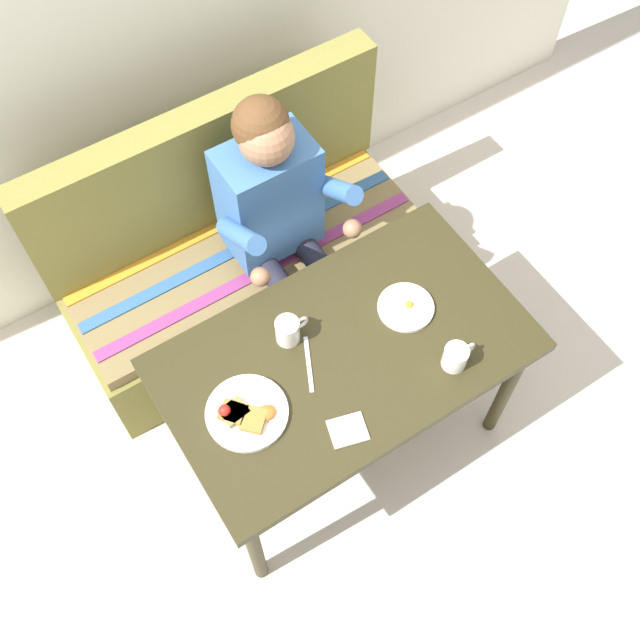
{
  "coord_description": "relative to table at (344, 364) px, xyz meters",
  "views": [
    {
      "loc": [
        -0.69,
        -0.92,
        2.92
      ],
      "look_at": [
        0.0,
        0.15,
        0.72
      ],
      "focal_mm": 42.9,
      "sensor_mm": 36.0,
      "label": 1
    }
  ],
  "objects": [
    {
      "name": "coffee_mug",
      "position": [
        0.27,
        -0.22,
        0.13
      ],
      "size": [
        0.12,
        0.08,
        0.09
      ],
      "color": "white",
      "rests_on": "table"
    },
    {
      "name": "plate_breakfast",
      "position": [
        -0.38,
        -0.02,
        0.1
      ],
      "size": [
        0.26,
        0.26,
        0.05
      ],
      "color": "white",
      "rests_on": "table"
    },
    {
      "name": "couch",
      "position": [
        0.0,
        0.76,
        -0.32
      ],
      "size": [
        1.44,
        0.56,
        1.0
      ],
      "color": "olive",
      "rests_on": "ground"
    },
    {
      "name": "knife",
      "position": [
        -0.12,
        0.03,
        0.08
      ],
      "size": [
        0.1,
        0.19,
        0.0
      ],
      "primitive_type": "cube",
      "rotation": [
        0.0,
        0.0,
        -0.46
      ],
      "color": "silver",
      "rests_on": "table"
    },
    {
      "name": "plate_eggs",
      "position": [
        0.26,
        0.03,
        0.09
      ],
      "size": [
        0.19,
        0.19,
        0.04
      ],
      "color": "white",
      "rests_on": "table"
    },
    {
      "name": "table",
      "position": [
        0.0,
        0.0,
        0.0
      ],
      "size": [
        1.2,
        0.7,
        0.73
      ],
      "color": "#312C16",
      "rests_on": "ground"
    },
    {
      "name": "person",
      "position": [
        0.11,
        0.59,
        0.09
      ],
      "size": [
        0.45,
        0.61,
        1.21
      ],
      "color": "#3C69A5",
      "rests_on": "ground"
    },
    {
      "name": "coffee_mug_second",
      "position": [
        -0.13,
        0.14,
        0.13
      ],
      "size": [
        0.12,
        0.08,
        0.1
      ],
      "color": "white",
      "rests_on": "table"
    },
    {
      "name": "ground_plane",
      "position": [
        0.0,
        0.0,
        -0.65
      ],
      "size": [
        8.0,
        8.0,
        0.0
      ],
      "primitive_type": "plane",
      "color": "beige"
    },
    {
      "name": "napkin",
      "position": [
        -0.14,
        -0.23,
        0.09
      ],
      "size": [
        0.14,
        0.12,
        0.01
      ],
      "primitive_type": "cube",
      "rotation": [
        0.0,
        0.0,
        -0.28
      ],
      "color": "silver",
      "rests_on": "table"
    }
  ]
}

